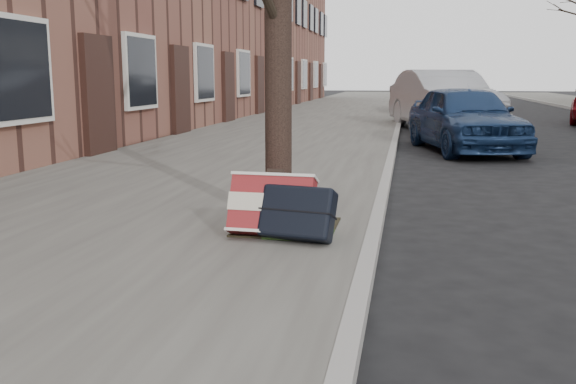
% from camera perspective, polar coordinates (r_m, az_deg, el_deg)
% --- Properties ---
extents(ground, '(120.00, 120.00, 0.00)m').
position_cam_1_polar(ground, '(4.50, 22.99, -9.01)').
color(ground, black).
rests_on(ground, ground).
extents(near_sidewalk, '(5.00, 70.00, 0.12)m').
position_cam_1_polar(near_sidewalk, '(19.39, 2.56, 6.25)').
color(near_sidewalk, slate).
rests_on(near_sidewalk, ground).
extents(house_near, '(6.80, 40.00, 7.00)m').
position_cam_1_polar(house_near, '(22.01, -12.95, 15.45)').
color(house_near, brown).
rests_on(house_near, ground).
extents(dirt_patch, '(0.85, 0.85, 0.02)m').
position_cam_1_polar(dirt_patch, '(5.60, -0.08, -3.10)').
color(dirt_patch, black).
rests_on(dirt_patch, near_sidewalk).
extents(suitcase_red, '(0.70, 0.41, 0.53)m').
position_cam_1_polar(suitcase_red, '(5.22, -1.41, -1.21)').
color(suitcase_red, maroon).
rests_on(suitcase_red, near_sidewalk).
extents(suitcase_navy, '(0.65, 0.46, 0.47)m').
position_cam_1_polar(suitcase_navy, '(5.11, 0.85, -1.82)').
color(suitcase_navy, black).
rests_on(suitcase_navy, near_sidewalk).
extents(car_near_front, '(2.35, 4.00, 1.28)m').
position_cam_1_polar(car_near_front, '(12.70, 15.45, 6.38)').
color(car_near_front, navy).
rests_on(car_near_front, ground).
extents(car_near_mid, '(2.95, 5.08, 1.58)m').
position_cam_1_polar(car_near_mid, '(17.42, 13.60, 7.93)').
color(car_near_mid, '#A6A8AE').
rests_on(car_near_mid, ground).
extents(car_near_back, '(2.72, 5.37, 1.45)m').
position_cam_1_polar(car_near_back, '(24.49, 12.89, 8.41)').
color(car_near_back, '#333337').
rests_on(car_near_back, ground).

